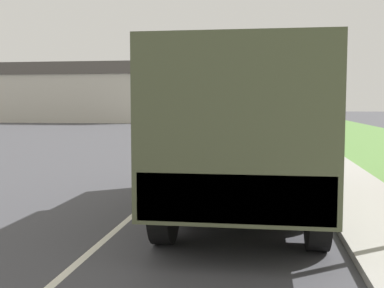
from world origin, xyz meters
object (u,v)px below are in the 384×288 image
car_nearest_ahead (246,132)px  car_second_ahead (205,121)px  car_third_ahead (257,116)px  military_truck (245,125)px

car_nearest_ahead → car_second_ahead: size_ratio=1.18×
car_nearest_ahead → car_third_ahead: (0.21, 26.05, 0.05)m
car_nearest_ahead → car_second_ahead: 14.76m
military_truck → car_third_ahead: size_ratio=1.74×
military_truck → car_second_ahead: military_truck is taller
car_nearest_ahead → car_second_ahead: car_nearest_ahead is taller
military_truck → car_nearest_ahead: military_truck is taller
military_truck → car_nearest_ahead: (-0.51, 14.52, -0.99)m
military_truck → car_second_ahead: size_ratio=1.75×
military_truck → car_third_ahead: (-0.30, 40.57, -0.94)m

